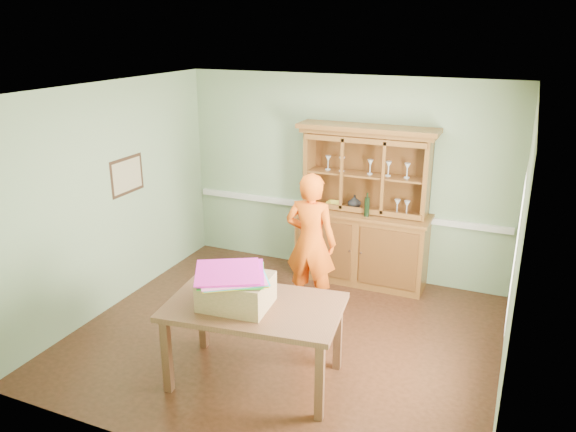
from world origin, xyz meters
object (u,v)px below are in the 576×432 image
at_px(dining_table, 254,313).
at_px(person, 311,242).
at_px(cardboard_box, 236,291).
at_px(china_hutch, 362,229).

distance_m(dining_table, person, 1.60).
bearing_deg(person, dining_table, 88.95).
height_order(cardboard_box, person, person).
bearing_deg(cardboard_box, dining_table, 30.32).
height_order(china_hutch, cardboard_box, china_hutch).
bearing_deg(dining_table, china_hutch, 76.09).
distance_m(china_hutch, person, 1.06).
height_order(china_hutch, person, china_hutch).
bearing_deg(dining_table, cardboard_box, -156.92).
relative_size(china_hutch, person, 1.23).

